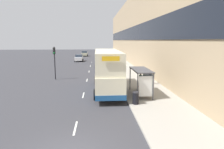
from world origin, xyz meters
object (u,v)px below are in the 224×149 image
object	(u,v)px
bus_shelter	(143,77)
car_1	(85,54)
double_decker_bus_near	(107,70)
car_0	(101,55)
pedestrian_at_shelter	(140,81)
litter_bin	(136,98)
traffic_light_far_kerb	(54,58)
car_2	(79,58)
pedestrian_1	(152,77)

from	to	relation	value
bus_shelter	car_1	world-z (taller)	bus_shelter
double_decker_bus_near	car_0	world-z (taller)	double_decker_bus_near
double_decker_bus_near	pedestrian_at_shelter	size ratio (longest dim) A/B	6.06
litter_bin	traffic_light_far_kerb	world-z (taller)	traffic_light_far_kerb
car_2	pedestrian_1	distance (m)	30.64
car_0	traffic_light_far_kerb	bearing A→B (deg)	-102.47
pedestrian_at_shelter	traffic_light_far_kerb	distance (m)	12.70
car_1	traffic_light_far_kerb	distance (m)	41.07
car_2	pedestrian_at_shelter	distance (m)	32.36
pedestrian_1	traffic_light_far_kerb	xyz separation A→B (m)	(-12.40, 4.43, 2.05)
double_decker_bus_near	car_0	xyz separation A→B (m)	(0.21, 38.88, -1.38)
pedestrian_1	traffic_light_far_kerb	size ratio (longest dim) A/B	0.37
traffic_light_far_kerb	car_2	bearing A→B (deg)	87.26
litter_bin	pedestrian_at_shelter	bearing A→B (deg)	73.51
bus_shelter	litter_bin	xyz separation A→B (m)	(-1.22, -2.62, -1.21)
pedestrian_at_shelter	litter_bin	size ratio (longest dim) A/B	1.66
bus_shelter	car_0	size ratio (longest dim) A/B	0.94
car_1	car_2	bearing A→B (deg)	88.54
car_0	pedestrian_at_shelter	world-z (taller)	pedestrian_at_shelter
bus_shelter	double_decker_bus_near	world-z (taller)	double_decker_bus_near
car_0	pedestrian_1	bearing A→B (deg)	-81.69
pedestrian_at_shelter	litter_bin	world-z (taller)	pedestrian_at_shelter
double_decker_bus_near	pedestrian_1	xyz separation A→B (m)	(5.53, 2.44, -1.29)
double_decker_bus_near	car_2	bearing A→B (deg)	100.48
car_1	car_2	xyz separation A→B (m)	(-0.43, -16.91, -0.01)
car_1	litter_bin	xyz separation A→B (m)	(7.37, -52.97, -0.21)
pedestrian_1	bus_shelter	bearing A→B (deg)	-114.33
double_decker_bus_near	car_0	bearing A→B (deg)	89.70
car_2	litter_bin	xyz separation A→B (m)	(7.80, -36.06, -0.20)
double_decker_bus_near	traffic_light_far_kerb	size ratio (longest dim) A/B	2.35
bus_shelter	car_0	distance (m)	41.50
car_0	double_decker_bus_near	bearing A→B (deg)	-90.30
car_0	litter_bin	bearing A→B (deg)	-87.57
pedestrian_at_shelter	car_2	bearing A→B (deg)	106.69
bus_shelter	litter_bin	world-z (taller)	bus_shelter
double_decker_bus_near	litter_bin	distance (m)	5.76
litter_bin	bus_shelter	bearing A→B (deg)	65.03
litter_bin	traffic_light_far_kerb	size ratio (longest dim) A/B	0.23
double_decker_bus_near	car_0	size ratio (longest dim) A/B	2.38
bus_shelter	car_0	bearing A→B (deg)	94.27
pedestrian_at_shelter	pedestrian_1	bearing A→B (deg)	51.98
car_2	traffic_light_far_kerb	size ratio (longest dim) A/B	0.91
car_1	pedestrian_1	distance (m)	46.68
car_0	litter_bin	xyz separation A→B (m)	(1.87, -44.00, -0.23)
car_0	traffic_light_far_kerb	size ratio (longest dim) A/B	0.99
double_decker_bus_near	pedestrian_at_shelter	distance (m)	3.79
car_0	litter_bin	distance (m)	44.04
pedestrian_1	litter_bin	size ratio (longest dim) A/B	1.59
bus_shelter	traffic_light_far_kerb	size ratio (longest dim) A/B	0.93
bus_shelter	double_decker_bus_near	xyz separation A→B (m)	(-3.30, 2.49, 0.41)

